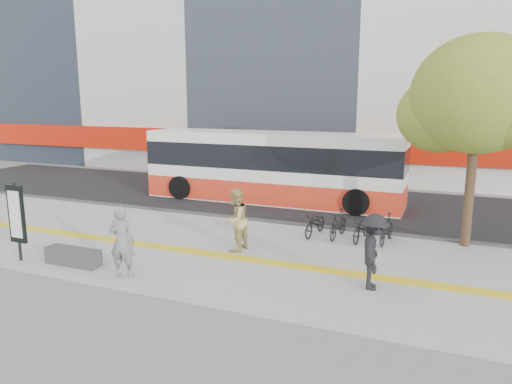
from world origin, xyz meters
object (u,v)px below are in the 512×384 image
at_px(bus, 272,169).
at_px(pedestrian_tan, 236,220).
at_px(signboard, 16,215).
at_px(bench, 73,257).
at_px(pedestrian_dark, 374,252).
at_px(street_tree, 477,98).
at_px(seated_woman, 122,241).

height_order(bus, pedestrian_tan, bus).
distance_m(signboard, bus, 10.65).
relative_size(bench, signboard, 0.73).
distance_m(bench, pedestrian_dark, 7.88).
relative_size(signboard, bus, 0.20).
xyz_separation_m(bench, street_tree, (9.78, 6.02, 4.21)).
distance_m(street_tree, bus, 9.09).
height_order(seated_woman, pedestrian_tan, pedestrian_tan).
relative_size(bench, bus, 0.14).
relative_size(bench, seated_woman, 0.87).
relative_size(signboard, pedestrian_dark, 1.22).
height_order(bench, bus, bus).
relative_size(street_tree, seated_woman, 3.45).
bearing_deg(seated_woman, street_tree, -156.32).
xyz_separation_m(signboard, street_tree, (11.38, 6.33, 3.15)).
xyz_separation_m(bench, seated_woman, (1.80, -0.17, 0.69)).
bearing_deg(signboard, pedestrian_dark, 10.74).
relative_size(bus, seated_woman, 6.14).
distance_m(bus, pedestrian_dark, 10.01).
distance_m(signboard, pedestrian_dark, 9.48).
relative_size(signboard, pedestrian_tan, 1.18).
bearing_deg(signboard, pedestrian_tan, 30.86).
distance_m(street_tree, pedestrian_dark, 6.13).
height_order(street_tree, pedestrian_tan, street_tree).
height_order(street_tree, bus, street_tree).
xyz_separation_m(street_tree, pedestrian_tan, (-6.24, -3.25, -3.51)).
distance_m(bench, pedestrian_tan, 4.55).
bearing_deg(bus, signboard, -110.03).
bearing_deg(street_tree, bus, 154.55).
bearing_deg(pedestrian_dark, street_tree, -32.02).
distance_m(bus, pedestrian_tan, 7.11).
xyz_separation_m(street_tree, pedestrian_dark, (-2.07, -4.56, -3.53)).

